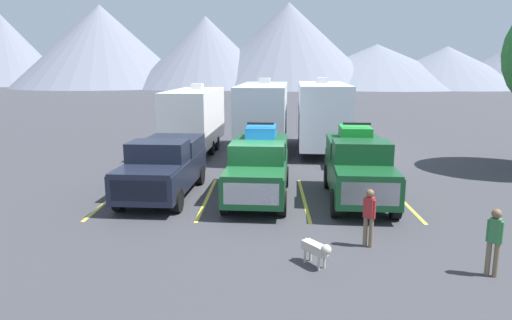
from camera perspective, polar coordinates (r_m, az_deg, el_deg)
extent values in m
plane|color=#38383D|center=(16.16, -0.17, -5.52)|extent=(240.00, 240.00, 0.00)
cube|color=black|center=(17.43, -11.10, -1.51)|extent=(2.40, 5.59, 0.95)
cube|color=black|center=(15.48, -13.14, -1.27)|extent=(2.09, 1.65, 0.08)
cube|color=black|center=(16.80, -11.67, 0.94)|extent=(2.04, 1.53, 0.75)
cube|color=slate|center=(16.26, -12.23, 0.71)|extent=(1.85, 0.32, 0.55)
cube|color=black|center=(18.69, -9.97, 1.77)|extent=(2.19, 2.63, 0.58)
cube|color=silver|center=(14.91, -13.92, -3.62)|extent=(1.77, 0.16, 0.66)
cylinder|color=black|center=(15.56, -9.48, -4.80)|extent=(0.33, 0.82, 0.80)
cylinder|color=black|center=(16.14, -16.13, -4.52)|extent=(0.33, 0.82, 0.80)
cylinder|color=black|center=(19.07, -6.76, -1.73)|extent=(0.33, 0.82, 0.80)
cylinder|color=black|center=(19.55, -12.29, -1.59)|extent=(0.33, 0.82, 0.80)
cube|color=#144723|center=(16.75, 0.27, -1.80)|extent=(2.27, 5.56, 0.95)
cube|color=#144723|center=(14.73, -0.32, -1.58)|extent=(1.97, 1.63, 0.08)
cube|color=#144723|center=(16.10, 0.14, 0.75)|extent=(1.92, 1.52, 0.75)
cube|color=slate|center=(15.53, -0.03, 0.50)|extent=(1.73, 0.31, 0.55)
cube|color=#144723|center=(18.04, 0.64, 1.70)|extent=(2.06, 2.62, 0.62)
cube|color=silver|center=(14.13, -0.59, -4.09)|extent=(1.67, 0.16, 0.67)
cylinder|color=black|center=(15.03, 3.15, -5.23)|extent=(0.33, 0.82, 0.80)
cylinder|color=black|center=(15.19, -3.68, -5.07)|extent=(0.33, 0.82, 0.80)
cylinder|color=black|center=(18.62, 3.49, -1.99)|extent=(0.33, 0.82, 0.80)
cylinder|color=black|center=(18.74, -2.03, -1.88)|extent=(0.33, 0.82, 0.80)
cube|color=blue|center=(17.95, 0.65, 3.39)|extent=(1.17, 1.67, 0.45)
cylinder|color=black|center=(17.38, 1.97, 3.11)|extent=(0.21, 0.45, 0.44)
cylinder|color=black|center=(17.45, -0.93, 3.14)|extent=(0.21, 0.45, 0.44)
cylinder|color=black|center=(18.48, 2.14, 3.59)|extent=(0.21, 0.45, 0.44)
cylinder|color=black|center=(18.54, -0.59, 3.63)|extent=(0.21, 0.45, 0.44)
cube|color=black|center=(17.46, 0.54, 4.41)|extent=(0.98, 0.14, 0.08)
cube|color=#144723|center=(16.82, 12.22, -1.77)|extent=(2.30, 5.47, 0.99)
cube|color=#144723|center=(14.84, 13.24, -1.43)|extent=(1.99, 1.61, 0.08)
cube|color=#144723|center=(16.18, 12.56, 0.89)|extent=(1.95, 1.50, 0.77)
cube|color=slate|center=(15.63, 12.84, 0.66)|extent=(1.76, 0.32, 0.57)
cube|color=#144723|center=(18.08, 11.75, 1.68)|extent=(2.09, 2.58, 0.57)
cube|color=silver|center=(14.26, 13.57, -3.98)|extent=(1.69, 0.16, 0.69)
cylinder|color=black|center=(15.36, 16.40, -5.15)|extent=(0.33, 0.91, 0.90)
cylinder|color=black|center=(15.09, 9.56, -5.12)|extent=(0.33, 0.91, 0.90)
cylinder|color=black|center=(18.83, 14.22, -2.02)|extent=(0.33, 0.91, 0.90)
cylinder|color=black|center=(18.61, 8.66, -1.95)|extent=(0.33, 0.91, 0.90)
cube|color=green|center=(18.01, 11.81, 3.28)|extent=(1.18, 1.64, 0.45)
cylinder|color=black|center=(17.53, 13.47, 2.98)|extent=(0.21, 0.45, 0.44)
cylinder|color=black|center=(17.42, 10.56, 3.04)|extent=(0.21, 0.45, 0.44)
cylinder|color=black|center=(18.60, 12.98, 3.46)|extent=(0.21, 0.45, 0.44)
cylinder|color=black|center=(18.49, 10.23, 3.53)|extent=(0.21, 0.45, 0.44)
cube|color=black|center=(17.52, 12.03, 4.29)|extent=(1.00, 0.14, 0.08)
cube|color=gold|center=(17.94, -16.96, -4.29)|extent=(0.12, 5.50, 0.01)
cube|color=gold|center=(17.17, -5.89, -4.54)|extent=(0.12, 5.50, 0.01)
cube|color=gold|center=(17.09, 5.75, -4.62)|extent=(0.12, 5.50, 0.01)
cube|color=gold|center=(17.69, 17.05, -4.52)|extent=(0.12, 5.50, 0.01)
cube|color=white|center=(25.97, -7.44, 5.20)|extent=(2.67, 6.71, 2.85)
cube|color=brown|center=(26.22, -9.97, 5.50)|extent=(0.36, 6.33, 0.24)
cube|color=silver|center=(26.82, -7.09, 8.78)|extent=(0.64, 0.73, 0.30)
cube|color=#333333|center=(22.46, -9.37, -0.04)|extent=(0.18, 1.20, 0.12)
cylinder|color=black|center=(25.22, -5.35, 1.45)|extent=(0.26, 0.77, 0.76)
cylinder|color=black|center=(25.67, -10.05, 1.50)|extent=(0.26, 0.77, 0.76)
cylinder|color=black|center=(26.76, -4.77, 2.03)|extent=(0.26, 0.77, 0.76)
cylinder|color=black|center=(27.18, -9.22, 2.07)|extent=(0.26, 0.77, 0.76)
cube|color=silver|center=(25.32, 0.87, 5.50)|extent=(2.82, 8.05, 3.16)
cube|color=brown|center=(25.41, -1.87, 5.87)|extent=(0.43, 7.60, 0.24)
cube|color=silver|center=(26.39, 1.05, 9.50)|extent=(0.64, 0.73, 0.30)
cube|color=#333333|center=(21.10, 0.07, -0.62)|extent=(0.18, 1.20, 0.12)
cylinder|color=black|center=(24.57, 3.29, 1.22)|extent=(0.26, 0.77, 0.76)
cylinder|color=black|center=(24.72, -1.84, 1.29)|extent=(0.26, 0.77, 0.76)
cylinder|color=black|center=(26.45, 3.39, 1.94)|extent=(0.26, 0.77, 0.76)
cylinder|color=black|center=(26.58, -1.39, 2.01)|extent=(0.26, 0.77, 0.76)
cube|color=silver|center=(26.38, 7.98, 5.64)|extent=(2.97, 7.86, 3.18)
cube|color=#4C6B99|center=(26.32, 5.17, 6.03)|extent=(0.42, 7.42, 0.24)
cube|color=silver|center=(27.43, 7.93, 9.49)|extent=(0.64, 0.73, 0.30)
cube|color=#333333|center=(22.23, 8.51, -0.12)|extent=(0.18, 1.20, 0.12)
cylinder|color=black|center=(25.80, 10.60, 1.53)|extent=(0.26, 0.77, 0.76)
cylinder|color=black|center=(25.65, 5.36, 1.62)|extent=(0.26, 0.77, 0.76)
cylinder|color=black|center=(27.62, 10.20, 2.18)|extent=(0.26, 0.77, 0.76)
cylinder|color=black|center=(27.48, 5.31, 2.27)|extent=(0.26, 0.77, 0.76)
cylinder|color=#726047|center=(12.13, 26.12, -10.57)|extent=(0.12, 0.12, 0.80)
cylinder|color=#726047|center=(12.11, 26.89, -10.68)|extent=(0.12, 0.12, 0.80)
cube|color=#33723F|center=(11.89, 26.79, -7.58)|extent=(0.29, 0.28, 0.56)
sphere|color=brown|center=(11.78, 26.96, -5.78)|extent=(0.22, 0.22, 0.22)
cylinder|color=#33723F|center=(11.92, 26.17, -7.62)|extent=(0.09, 0.09, 0.51)
cylinder|color=#33723F|center=(11.88, 27.39, -7.79)|extent=(0.09, 0.09, 0.51)
cylinder|color=#726047|center=(12.91, 13.00, -8.38)|extent=(0.11, 0.11, 0.79)
cylinder|color=#726047|center=(12.85, 13.66, -8.50)|extent=(0.11, 0.11, 0.79)
cube|color=maroon|center=(12.68, 13.47, -5.58)|extent=(0.29, 0.28, 0.56)
sphere|color=brown|center=(12.57, 13.55, -3.90)|extent=(0.21, 0.21, 0.21)
cylinder|color=maroon|center=(12.73, 12.94, -5.61)|extent=(0.09, 0.09, 0.50)
cylinder|color=maroon|center=(12.64, 13.99, -5.79)|extent=(0.09, 0.09, 0.50)
cube|color=beige|center=(11.50, 7.08, -10.44)|extent=(0.63, 0.74, 0.22)
sphere|color=beige|center=(11.19, 8.43, -10.62)|extent=(0.24, 0.24, 0.24)
cylinder|color=beige|center=(11.76, 5.81, -9.67)|extent=(0.12, 0.15, 0.20)
cylinder|color=beige|center=(11.48, 8.22, -11.98)|extent=(0.06, 0.06, 0.32)
cylinder|color=beige|center=(11.38, 7.55, -12.19)|extent=(0.06, 0.06, 0.32)
cylinder|color=beige|center=(11.83, 6.56, -11.22)|extent=(0.06, 0.06, 0.32)
cylinder|color=beige|center=(11.73, 5.90, -11.41)|extent=(0.06, 0.06, 0.32)
cone|color=slate|center=(131.84, -28.11, 11.61)|extent=(28.99, 28.99, 16.65)
cone|color=slate|center=(113.62, -18.07, 12.89)|extent=(38.93, 38.93, 17.74)
cone|color=slate|center=(104.47, -6.04, 12.79)|extent=(31.42, 31.42, 14.95)
cone|color=slate|center=(106.30, 3.92, 13.62)|extent=(39.51, 39.51, 17.98)
cone|color=slate|center=(110.77, 14.26, 10.95)|extent=(43.98, 43.98, 9.25)
cone|color=slate|center=(112.20, 21.89, 10.35)|extent=(35.33, 35.33, 8.69)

